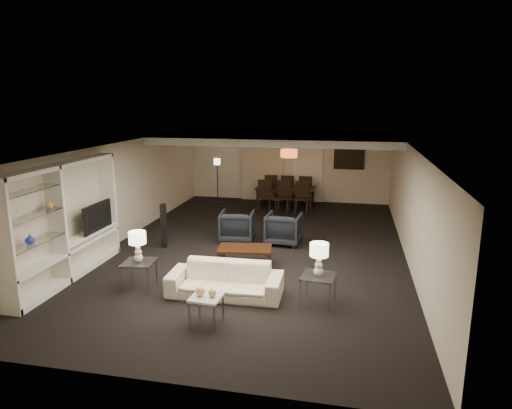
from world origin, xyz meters
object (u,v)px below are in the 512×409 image
at_px(marble_table, 207,310).
at_px(floor_lamp, 217,181).
at_px(armchair_right, 284,229).
at_px(chair_nm, 283,197).
at_px(side_table_right, 318,290).
at_px(chair_nl, 264,196).
at_px(chair_fm, 288,189).
at_px(table_lamp_right, 319,260).
at_px(dining_table, 286,198).
at_px(armchair_left, 237,226).
at_px(chair_nr, 302,198).
at_px(sofa, 225,280).
at_px(television, 93,217).
at_px(vase_amber, 49,204).
at_px(table_lamp_left, 138,247).
at_px(side_table_left, 140,275).
at_px(chair_fl, 271,188).
at_px(floor_speaker, 164,226).
at_px(pendant_light, 289,153).
at_px(chair_fr, 306,190).
at_px(coffee_table, 245,256).
at_px(vase_blue, 30,239).

distance_m(marble_table, floor_lamp, 8.86).
height_order(armchair_right, chair_nm, chair_nm).
distance_m(side_table_right, marble_table, 2.03).
height_order(chair_nl, chair_fm, same).
distance_m(table_lamp_right, marble_table, 2.11).
relative_size(marble_table, dining_table, 0.25).
height_order(armchair_left, chair_nr, chair_nr).
height_order(sofa, floor_lamp, floor_lamp).
distance_m(chair_fm, floor_lamp, 2.48).
relative_size(television, vase_amber, 6.66).
height_order(armchair_left, table_lamp_left, table_lamp_left).
relative_size(side_table_left, chair_fl, 0.57).
bearing_deg(floor_speaker, chair_nm, 58.75).
relative_size(side_table_right, marble_table, 1.20).
relative_size(side_table_right, floor_lamp, 0.37).
relative_size(chair_nm, chair_fl, 1.00).
distance_m(armchair_left, chair_fl, 4.50).
distance_m(chair_fl, floor_lamp, 1.89).
bearing_deg(marble_table, chair_fl, 93.25).
distance_m(pendant_light, chair_nr, 1.49).
xyz_separation_m(dining_table, chair_nm, (-0.00, -0.65, 0.16)).
distance_m(vase_amber, chair_nr, 7.93).
relative_size(marble_table, vase_amber, 3.00).
relative_size(armchair_right, chair_fr, 0.85).
bearing_deg(chair_nl, coffee_table, -91.50).
xyz_separation_m(sofa, vase_amber, (-3.31, -0.26, 1.33)).
relative_size(coffee_table, chair_fr, 1.14).
bearing_deg(armchair_left, table_lamp_left, 65.62).
xyz_separation_m(table_lamp_right, chair_nm, (-1.61, 6.50, -0.33)).
xyz_separation_m(armchair_right, side_table_left, (-2.30, -3.30, -0.12)).
bearing_deg(floor_lamp, pendant_light, -23.53).
relative_size(armchair_left, chair_fr, 0.85).
xyz_separation_m(chair_nm, chair_fr, (0.60, 1.30, 0.00)).
bearing_deg(side_table_right, chair_fr, 97.35).
xyz_separation_m(sofa, dining_table, (0.09, 7.15, 0.03)).
relative_size(side_table_left, chair_nl, 0.57).
relative_size(floor_speaker, chair_nm, 1.09).
distance_m(table_lamp_right, floor_lamp, 8.45).
height_order(floor_speaker, chair_nr, floor_speaker).
xyz_separation_m(sofa, marble_table, (0.00, -1.10, -0.07)).
distance_m(side_table_right, chair_fr, 7.86).
bearing_deg(dining_table, table_lamp_right, -76.76).
relative_size(pendant_light, chair_nl, 0.52).
distance_m(side_table_left, table_lamp_left, 0.56).
bearing_deg(coffee_table, chair_nr, 81.92).
height_order(pendant_light, sofa, pendant_light).
bearing_deg(vase_blue, table_lamp_left, 28.29).
height_order(sofa, chair_fm, chair_fm).
bearing_deg(chair_fm, table_lamp_left, 79.84).
relative_size(table_lamp_right, chair_nl, 0.59).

